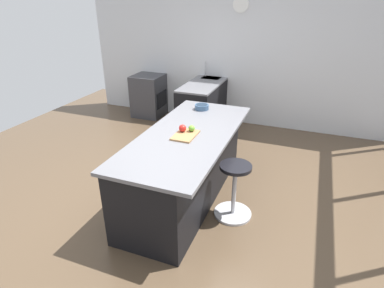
{
  "coord_description": "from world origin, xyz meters",
  "views": [
    {
      "loc": [
        3.14,
        1.46,
        2.37
      ],
      "look_at": [
        -0.02,
        0.24,
        0.76
      ],
      "focal_mm": 29.55,
      "sensor_mm": 36.0,
      "label": 1
    }
  ],
  "objects_px": {
    "kitchen_island": "(185,165)",
    "stool_by_window": "(234,192)",
    "apple_green": "(192,128)",
    "oven_range": "(149,96)",
    "apple_red": "(183,128)",
    "cutting_board": "(185,135)",
    "fruit_bowl": "(202,107)"
  },
  "relations": [
    {
      "from": "kitchen_island",
      "to": "stool_by_window",
      "type": "distance_m",
      "value": 0.71
    },
    {
      "from": "stool_by_window",
      "to": "apple_green",
      "type": "bearing_deg",
      "value": -107.22
    },
    {
      "from": "oven_range",
      "to": "apple_red",
      "type": "relative_size",
      "value": 9.9
    },
    {
      "from": "oven_range",
      "to": "apple_green",
      "type": "bearing_deg",
      "value": 37.82
    },
    {
      "from": "apple_green",
      "to": "oven_range",
      "type": "bearing_deg",
      "value": -142.18
    },
    {
      "from": "cutting_board",
      "to": "fruit_bowl",
      "type": "xyz_separation_m",
      "value": [
        -0.94,
        -0.13,
        0.03
      ]
    },
    {
      "from": "stool_by_window",
      "to": "fruit_bowl",
      "type": "distance_m",
      "value": 1.41
    },
    {
      "from": "apple_green",
      "to": "kitchen_island",
      "type": "bearing_deg",
      "value": -74.97
    },
    {
      "from": "apple_red",
      "to": "fruit_bowl",
      "type": "height_order",
      "value": "apple_red"
    },
    {
      "from": "kitchen_island",
      "to": "stool_by_window",
      "type": "bearing_deg",
      "value": 76.61
    },
    {
      "from": "kitchen_island",
      "to": "apple_green",
      "type": "relative_size",
      "value": 30.55
    },
    {
      "from": "stool_by_window",
      "to": "apple_red",
      "type": "height_order",
      "value": "apple_red"
    },
    {
      "from": "oven_range",
      "to": "apple_green",
      "type": "relative_size",
      "value": 11.27
    },
    {
      "from": "apple_green",
      "to": "apple_red",
      "type": "xyz_separation_m",
      "value": [
        0.04,
        -0.1,
        0.01
      ]
    },
    {
      "from": "stool_by_window",
      "to": "kitchen_island",
      "type": "bearing_deg",
      "value": -103.39
    },
    {
      "from": "stool_by_window",
      "to": "cutting_board",
      "type": "relative_size",
      "value": 1.86
    },
    {
      "from": "stool_by_window",
      "to": "cutting_board",
      "type": "xyz_separation_m",
      "value": [
        -0.07,
        -0.63,
        0.58
      ]
    },
    {
      "from": "stool_by_window",
      "to": "fruit_bowl",
      "type": "xyz_separation_m",
      "value": [
        -1.02,
        -0.76,
        0.61
      ]
    },
    {
      "from": "kitchen_island",
      "to": "apple_green",
      "type": "distance_m",
      "value": 0.5
    },
    {
      "from": "kitchen_island",
      "to": "apple_red",
      "type": "height_order",
      "value": "apple_red"
    },
    {
      "from": "kitchen_island",
      "to": "fruit_bowl",
      "type": "height_order",
      "value": "fruit_bowl"
    },
    {
      "from": "stool_by_window",
      "to": "apple_red",
      "type": "xyz_separation_m",
      "value": [
        -0.14,
        -0.69,
        0.64
      ]
    },
    {
      "from": "cutting_board",
      "to": "apple_red",
      "type": "relative_size",
      "value": 4.14
    },
    {
      "from": "oven_range",
      "to": "kitchen_island",
      "type": "relative_size",
      "value": 0.37
    },
    {
      "from": "apple_red",
      "to": "cutting_board",
      "type": "bearing_deg",
      "value": 43.01
    },
    {
      "from": "kitchen_island",
      "to": "cutting_board",
      "type": "xyz_separation_m",
      "value": [
        0.09,
        0.05,
        0.45
      ]
    },
    {
      "from": "oven_range",
      "to": "stool_by_window",
      "type": "bearing_deg",
      "value": 43.36
    },
    {
      "from": "stool_by_window",
      "to": "apple_green",
      "type": "height_order",
      "value": "apple_green"
    },
    {
      "from": "apple_green",
      "to": "fruit_bowl",
      "type": "relative_size",
      "value": 0.39
    },
    {
      "from": "apple_red",
      "to": "oven_range",
      "type": "bearing_deg",
      "value": -144.08
    },
    {
      "from": "cutting_board",
      "to": "apple_green",
      "type": "distance_m",
      "value": 0.12
    },
    {
      "from": "oven_range",
      "to": "apple_green",
      "type": "xyz_separation_m",
      "value": [
        2.49,
        1.93,
        0.52
      ]
    }
  ]
}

